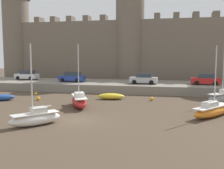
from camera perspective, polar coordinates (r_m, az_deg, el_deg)
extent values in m
plane|color=#4C3D2D|center=(22.55, -7.60, -7.74)|extent=(160.00, 160.00, 0.00)
cube|color=gray|center=(41.99, 1.84, -0.33)|extent=(61.02, 10.00, 1.23)
cube|color=#706354|center=(51.77, 3.90, 7.01)|extent=(49.02, 2.80, 12.25)
cylinder|color=#706354|center=(60.46, -20.04, 8.90)|extent=(5.49, 5.49, 17.23)
cylinder|color=#706354|center=(51.86, 3.92, 9.76)|extent=(5.49, 5.49, 17.23)
cube|color=#6A5E4F|center=(58.16, -15.54, 13.31)|extent=(1.10, 2.52, 1.10)
cube|color=#6A5E4F|center=(56.66, -12.34, 13.59)|extent=(1.10, 2.52, 1.10)
cube|color=#6A5E4F|center=(55.34, -8.97, 13.84)|extent=(1.10, 2.52, 1.10)
cube|color=#6A5E4F|center=(54.21, -5.44, 14.04)|extent=(1.10, 2.52, 1.10)
cube|color=#6A5E4F|center=(53.28, -1.77, 14.21)|extent=(1.10, 2.52, 1.10)
cube|color=#6A5E4F|center=(51.80, 9.84, 14.35)|extent=(1.10, 2.52, 1.10)
cube|color=#6A5E4F|center=(51.77, 13.81, 14.27)|extent=(1.10, 2.52, 1.10)
cube|color=#6A5E4F|center=(51.96, 17.75, 14.12)|extent=(1.10, 2.52, 1.10)
cube|color=#6A5E4F|center=(52.39, 21.64, 13.91)|extent=(1.10, 2.52, 1.10)
ellipsoid|color=silver|center=(21.53, -16.34, -7.28)|extent=(3.66, 3.90, 0.98)
cube|color=silver|center=(21.43, -16.38, -6.11)|extent=(3.19, 3.41, 0.08)
cube|color=silver|center=(21.48, -15.62, -5.35)|extent=(1.37, 1.40, 0.44)
cylinder|color=silver|center=(20.96, -17.14, 1.15)|extent=(0.10, 0.10, 5.38)
cylinder|color=silver|center=(21.47, -15.38, -4.72)|extent=(1.29, 1.44, 0.08)
ellipsoid|color=red|center=(28.07, -7.18, -3.72)|extent=(3.51, 5.19, 1.19)
cube|color=silver|center=(27.98, -7.19, -2.60)|extent=(3.05, 4.55, 0.08)
cube|color=silver|center=(27.56, -7.11, -2.18)|extent=(1.46, 1.68, 0.44)
cylinder|color=silver|center=(27.94, -7.33, 3.14)|extent=(0.10, 0.10, 5.50)
cylinder|color=silver|center=(27.41, -7.08, -1.74)|extent=(1.08, 2.09, 0.08)
ellipsoid|color=gray|center=(32.88, 23.13, -2.75)|extent=(4.45, 4.03, 1.15)
cube|color=silver|center=(32.81, 23.17, -1.82)|extent=(3.89, 3.52, 0.08)
cylinder|color=silver|center=(32.36, 23.12, 3.17)|extent=(0.10, 0.10, 5.64)
ellipsoid|color=orange|center=(25.23, 21.01, -5.48)|extent=(4.40, 5.13, 0.97)
cube|color=silver|center=(25.15, 21.05, -4.49)|extent=(3.84, 4.49, 0.08)
cube|color=silver|center=(24.74, 20.60, -4.03)|extent=(1.59, 1.72, 0.44)
cylinder|color=silver|center=(25.05, 21.60, 1.75)|extent=(0.10, 0.10, 5.38)
cylinder|color=silver|center=(24.59, 20.46, -3.54)|extent=(1.60, 2.01, 0.08)
ellipsoid|color=#234793|center=(34.59, -22.80, -2.62)|extent=(3.02, 2.45, 0.78)
ellipsoid|color=blue|center=(34.58, -22.80, -2.52)|extent=(2.45, 1.97, 0.43)
cube|color=beige|center=(34.59, -23.17, -2.47)|extent=(0.66, 0.88, 0.06)
cube|color=beige|center=(34.54, -20.94, -2.42)|extent=(0.55, 0.65, 0.08)
ellipsoid|color=yellow|center=(32.85, -0.19, -2.59)|extent=(3.49, 1.68, 0.77)
ellipsoid|color=#F2F246|center=(32.84, -0.19, -2.48)|extent=(2.85, 1.32, 0.42)
cube|color=beige|center=(32.86, -0.63, -2.41)|extent=(0.32, 1.14, 0.06)
cube|color=beige|center=(32.72, 2.10, -2.48)|extent=(0.36, 0.75, 0.08)
sphere|color=orange|center=(37.82, -16.24, -1.95)|extent=(0.40, 0.40, 0.40)
sphere|color=orange|center=(33.33, -15.75, -2.95)|extent=(0.47, 0.47, 0.47)
sphere|color=orange|center=(32.20, 8.61, -3.11)|extent=(0.47, 0.47, 0.47)
cube|color=#263F99|center=(43.14, -8.73, 1.40)|extent=(4.17, 1.89, 0.80)
cube|color=#2D3842|center=(43.03, -8.56, 2.32)|extent=(2.32, 1.60, 0.64)
cylinder|color=black|center=(42.92, -10.73, 0.96)|extent=(0.65, 0.21, 0.64)
cylinder|color=black|center=(44.46, -9.79, 1.16)|extent=(0.65, 0.21, 0.64)
cylinder|color=black|center=(41.89, -7.59, 0.89)|extent=(0.65, 0.21, 0.64)
cylinder|color=black|center=(43.46, -6.74, 1.09)|extent=(0.65, 0.21, 0.64)
cube|color=red|center=(40.61, 19.71, 0.80)|extent=(4.17, 1.89, 0.80)
cube|color=#2D3842|center=(40.57, 19.95, 1.78)|extent=(2.32, 1.60, 0.64)
cylinder|color=black|center=(39.70, 17.97, 0.34)|extent=(0.65, 0.21, 0.64)
cylinder|color=black|center=(41.39, 17.84, 0.58)|extent=(0.65, 0.21, 0.64)
cylinder|color=black|center=(39.92, 21.61, 0.24)|extent=(0.65, 0.21, 0.64)
cylinder|color=black|center=(41.60, 21.34, 0.47)|extent=(0.65, 0.21, 0.64)
cube|color=#B2B5B7|center=(39.75, 6.88, 1.02)|extent=(4.17, 1.89, 0.80)
cube|color=#2D3842|center=(39.68, 7.11, 2.02)|extent=(2.32, 1.60, 0.64)
cylinder|color=black|center=(39.14, 4.86, 0.54)|extent=(0.65, 0.21, 0.64)
cylinder|color=black|center=(40.81, 5.27, 0.77)|extent=(0.65, 0.21, 0.64)
cylinder|color=black|center=(38.79, 8.56, 0.45)|extent=(0.65, 0.21, 0.64)
cylinder|color=black|center=(40.47, 8.82, 0.68)|extent=(0.65, 0.21, 0.64)
cube|color=silver|center=(49.13, -18.06, 1.75)|extent=(4.17, 1.89, 0.80)
cube|color=#2D3842|center=(49.01, -17.94, 2.56)|extent=(2.32, 1.60, 0.64)
cylinder|color=black|center=(49.16, -19.83, 1.36)|extent=(0.65, 0.21, 0.64)
cylinder|color=black|center=(50.56, -18.74, 1.52)|extent=(0.65, 0.21, 0.64)
cylinder|color=black|center=(47.76, -17.32, 1.31)|extent=(0.65, 0.21, 0.64)
cylinder|color=black|center=(49.20, -16.27, 1.48)|extent=(0.65, 0.21, 0.64)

